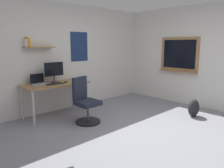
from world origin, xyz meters
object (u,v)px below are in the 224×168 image
laptop (38,82)px  monitor_primary (54,71)px  keyboard (55,84)px  computer_mouse (66,82)px  office_chair (85,103)px  desk (56,87)px  coffee_mug (79,78)px  backpack (194,108)px

laptop → monitor_primary: 0.42m
keyboard → computer_mouse: 0.28m
office_chair → laptop: laptop is taller
desk → monitor_primary: bearing=71.7°
laptop → coffee_mug: size_ratio=3.37×
laptop → keyboard: size_ratio=0.84×
monitor_primary → desk: bearing=-108.3°
keyboard → coffee_mug: size_ratio=4.02×
keyboard → coffee_mug: bearing=4.1°
monitor_primary → coffee_mug: bearing=-13.7°
computer_mouse → coffee_mug: 0.42m
computer_mouse → backpack: size_ratio=0.26×
computer_mouse → coffee_mug: size_ratio=1.13×
desk → laptop: 0.38m
computer_mouse → keyboard: bearing=180.0°
monitor_primary → laptop: bearing=172.4°
office_chair → monitor_primary: (-0.18, 0.91, 0.61)m
keyboard → backpack: keyboard is taller
desk → coffee_mug: coffee_mug is taller
office_chair → coffee_mug: (0.41, 0.77, 0.39)m
office_chair → computer_mouse: bearing=90.5°
computer_mouse → coffee_mug: bearing=6.8°
coffee_mug → laptop: bearing=168.6°
laptop → computer_mouse: (0.53, -0.24, -0.04)m
laptop → coffee_mug: bearing=-11.4°
monitor_primary → keyboard: bearing=-119.3°
desk → monitor_primary: monitor_primary is taller
office_chair → monitor_primary: size_ratio=2.05×
desk → laptop: laptop is taller
office_chair → monitor_primary: 1.11m
laptop → keyboard: bearing=-43.6°
desk → coffee_mug: (0.62, -0.03, 0.12)m
laptop → desk: bearing=-25.8°
monitor_primary → backpack: bearing=-46.9°
desk → office_chair: size_ratio=1.52×
monitor_primary → keyboard: monitor_primary is taller
office_chair → coffee_mug: 0.95m
laptop → keyboard: (0.25, -0.24, -0.04)m
desk → backpack: bearing=-45.0°
computer_mouse → coffee_mug: coffee_mug is taller
desk → office_chair: office_chair is taller
desk → computer_mouse: computer_mouse is taller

